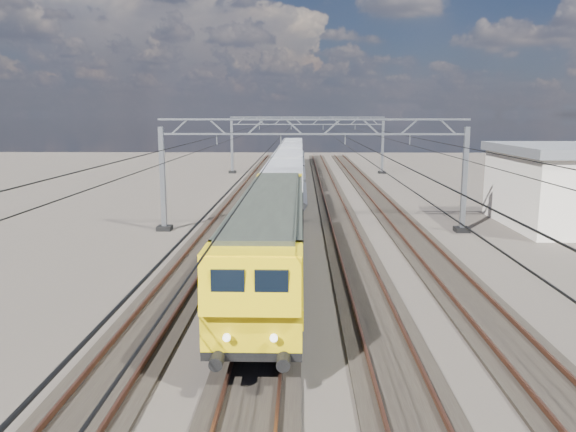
{
  "coord_description": "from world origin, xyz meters",
  "views": [
    {
      "loc": [
        -0.72,
        -31.17,
        7.32
      ],
      "look_at": [
        -1.36,
        -3.91,
        2.4
      ],
      "focal_mm": 35.0,
      "sensor_mm": 36.0,
      "label": 1
    }
  ],
  "objects_px": {
    "hopper_wagon_lead": "(284,185)",
    "hopper_wagon_mid": "(288,167)",
    "locomotive": "(271,233)",
    "hopper_wagon_fourth": "(293,150)",
    "catenary_gantry_mid": "(313,170)",
    "catenary_gantry_far": "(307,142)",
    "hopper_wagon_third": "(291,157)"
  },
  "relations": [
    {
      "from": "catenary_gantry_far",
      "to": "hopper_wagon_third",
      "type": "bearing_deg",
      "value": -144.23
    },
    {
      "from": "catenary_gantry_mid",
      "to": "hopper_wagon_fourth",
      "type": "bearing_deg",
      "value": 92.35
    },
    {
      "from": "catenary_gantry_far",
      "to": "hopper_wagon_mid",
      "type": "height_order",
      "value": "catenary_gantry_far"
    },
    {
      "from": "hopper_wagon_fourth",
      "to": "locomotive",
      "type": "bearing_deg",
      "value": -90.0
    },
    {
      "from": "hopper_wagon_lead",
      "to": "hopper_wagon_mid",
      "type": "distance_m",
      "value": 14.2
    },
    {
      "from": "hopper_wagon_lead",
      "to": "hopper_wagon_fourth",
      "type": "xyz_separation_m",
      "value": [
        0.0,
        42.6,
        0.0
      ]
    },
    {
      "from": "locomotive",
      "to": "hopper_wagon_lead",
      "type": "xyz_separation_m",
      "value": [
        -0.0,
        17.7,
        -0.09
      ]
    },
    {
      "from": "hopper_wagon_lead",
      "to": "hopper_wagon_fourth",
      "type": "relative_size",
      "value": 1.0
    },
    {
      "from": "catenary_gantry_far",
      "to": "hopper_wagon_fourth",
      "type": "relative_size",
      "value": 1.53
    },
    {
      "from": "locomotive",
      "to": "hopper_wagon_fourth",
      "type": "height_order",
      "value": "locomotive"
    },
    {
      "from": "catenary_gantry_far",
      "to": "hopper_wagon_mid",
      "type": "bearing_deg",
      "value": -97.29
    },
    {
      "from": "hopper_wagon_mid",
      "to": "hopper_wagon_fourth",
      "type": "relative_size",
      "value": 1.0
    },
    {
      "from": "hopper_wagon_mid",
      "to": "hopper_wagon_third",
      "type": "height_order",
      "value": "same"
    },
    {
      "from": "locomotive",
      "to": "hopper_wagon_lead",
      "type": "relative_size",
      "value": 1.62
    },
    {
      "from": "hopper_wagon_third",
      "to": "hopper_wagon_fourth",
      "type": "height_order",
      "value": "same"
    },
    {
      "from": "catenary_gantry_far",
      "to": "hopper_wagon_mid",
      "type": "relative_size",
      "value": 1.53
    },
    {
      "from": "hopper_wagon_fourth",
      "to": "catenary_gantry_far",
      "type": "bearing_deg",
      "value": -81.09
    },
    {
      "from": "locomotive",
      "to": "hopper_wagon_mid",
      "type": "relative_size",
      "value": 1.62
    },
    {
      "from": "hopper_wagon_lead",
      "to": "hopper_wagon_third",
      "type": "bearing_deg",
      "value": 90.0
    },
    {
      "from": "hopper_wagon_lead",
      "to": "hopper_wagon_fourth",
      "type": "height_order",
      "value": "same"
    },
    {
      "from": "catenary_gantry_mid",
      "to": "hopper_wagon_mid",
      "type": "bearing_deg",
      "value": 95.61
    },
    {
      "from": "catenary_gantry_mid",
      "to": "catenary_gantry_far",
      "type": "distance_m",
      "value": 36.0
    },
    {
      "from": "catenary_gantry_mid",
      "to": "catenary_gantry_far",
      "type": "height_order",
      "value": "same"
    },
    {
      "from": "catenary_gantry_mid",
      "to": "hopper_wagon_lead",
      "type": "height_order",
      "value": "catenary_gantry_mid"
    },
    {
      "from": "catenary_gantry_mid",
      "to": "hopper_wagon_fourth",
      "type": "distance_m",
      "value": 48.83
    },
    {
      "from": "hopper_wagon_fourth",
      "to": "catenary_gantry_mid",
      "type": "bearing_deg",
      "value": -87.65
    },
    {
      "from": "catenary_gantry_mid",
      "to": "hopper_wagon_fourth",
      "type": "xyz_separation_m",
      "value": [
        -2.0,
        48.76,
        -1.67
      ]
    },
    {
      "from": "catenary_gantry_far",
      "to": "catenary_gantry_mid",
      "type": "bearing_deg",
      "value": -90.0
    },
    {
      "from": "catenary_gantry_mid",
      "to": "locomotive",
      "type": "distance_m",
      "value": 11.81
    },
    {
      "from": "hopper_wagon_lead",
      "to": "hopper_wagon_mid",
      "type": "relative_size",
      "value": 1.0
    },
    {
      "from": "catenary_gantry_far",
      "to": "hopper_wagon_lead",
      "type": "distance_m",
      "value": 29.96
    },
    {
      "from": "catenary_gantry_mid",
      "to": "hopper_wagon_third",
      "type": "relative_size",
      "value": 1.53
    }
  ]
}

